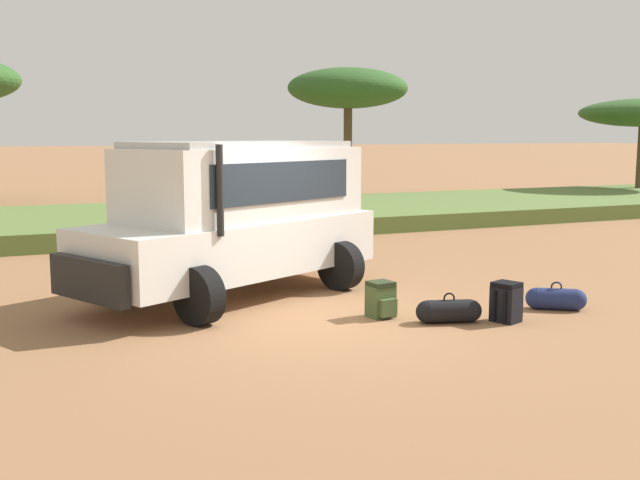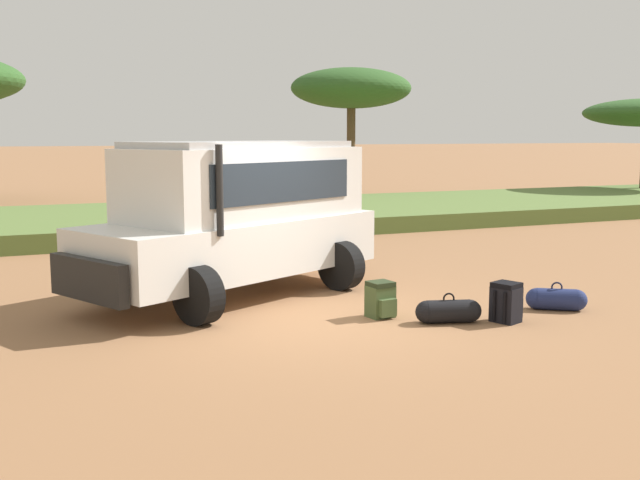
% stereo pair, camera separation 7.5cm
% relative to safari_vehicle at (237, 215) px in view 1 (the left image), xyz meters
% --- Properties ---
extents(ground_plane, '(320.00, 320.00, 0.00)m').
position_rel_safari_vehicle_xyz_m(ground_plane, '(0.63, -1.89, -1.29)').
color(ground_plane, '#936642').
extents(grass_bank, '(120.00, 7.00, 0.44)m').
position_rel_safari_vehicle_xyz_m(grass_bank, '(0.63, 9.08, -1.07)').
color(grass_bank, '#5B7538').
rests_on(grass_bank, ground_plane).
extents(safari_vehicle, '(5.35, 3.92, 2.44)m').
position_rel_safari_vehicle_xyz_m(safari_vehicle, '(0.00, 0.00, 0.00)').
color(safari_vehicle, silver).
rests_on(safari_vehicle, ground_plane).
extents(backpack_beside_front_wheel, '(0.38, 0.44, 0.51)m').
position_rel_safari_vehicle_xyz_m(backpack_beside_front_wheel, '(1.42, -2.18, -1.05)').
color(backpack_beside_front_wheel, '#42562D').
rests_on(backpack_beside_front_wheel, ground_plane).
extents(backpack_cluster_center, '(0.46, 0.43, 0.55)m').
position_rel_safari_vehicle_xyz_m(backpack_cluster_center, '(2.88, -3.09, -1.03)').
color(backpack_cluster_center, black).
rests_on(backpack_cluster_center, ground_plane).
extents(duffel_bag_low_black_case, '(0.89, 0.48, 0.42)m').
position_rel_safari_vehicle_xyz_m(duffel_bag_low_black_case, '(2.12, -2.82, -1.14)').
color(duffel_bag_low_black_case, black).
rests_on(duffel_bag_low_black_case, ground_plane).
extents(duffel_bag_soft_canvas, '(0.78, 0.62, 0.42)m').
position_rel_safari_vehicle_xyz_m(duffel_bag_soft_canvas, '(3.99, -2.80, -1.14)').
color(duffel_bag_soft_canvas, navy).
rests_on(duffel_bag_soft_canvas, ground_plane).
extents(acacia_tree_right_mid, '(4.67, 4.08, 5.04)m').
position_rel_safari_vehicle_xyz_m(acacia_tree_right_mid, '(9.02, 14.81, 2.95)').
color(acacia_tree_right_mid, brown).
rests_on(acacia_tree_right_mid, ground_plane).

